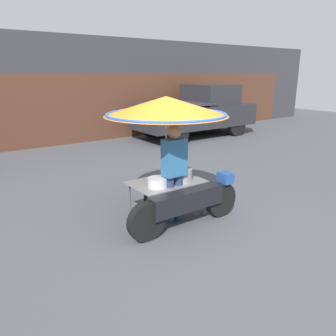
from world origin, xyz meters
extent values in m
plane|color=#4C4F54|center=(0.00, 0.00, 0.00)|extent=(36.00, 36.00, 0.00)
cube|color=#38383D|center=(0.00, 8.63, 1.83)|extent=(28.00, 2.00, 3.66)
cube|color=#563323|center=(0.00, 7.60, 1.19)|extent=(23.80, 0.06, 2.38)
cylinder|color=black|center=(0.74, 0.13, 0.30)|extent=(0.60, 0.14, 0.60)
cylinder|color=black|center=(-0.77, 0.13, 0.30)|extent=(0.60, 0.14, 0.60)
cube|color=black|center=(-0.02, 0.13, 0.46)|extent=(1.33, 0.24, 0.32)
cube|color=#234C93|center=(0.83, 0.13, 0.68)|extent=(0.20, 0.24, 0.18)
cylinder|color=black|center=(-0.02, 0.93, 0.27)|extent=(0.54, 0.14, 0.54)
cylinder|color=#515156|center=(0.50, 0.34, 0.30)|extent=(0.03, 0.03, 0.60)
cylinder|color=#515156|center=(0.50, 1.03, 0.30)|extent=(0.03, 0.03, 0.60)
cylinder|color=#515156|center=(-0.54, 0.34, 0.30)|extent=(0.03, 0.03, 0.60)
cylinder|color=#515156|center=(-0.54, 1.03, 0.30)|extent=(0.03, 0.03, 0.60)
cube|color=gray|center=(-0.02, 0.69, 0.61)|extent=(1.23, 0.82, 0.02)
cylinder|color=#B2B2B7|center=(-0.02, 0.69, 1.18)|extent=(0.03, 0.03, 1.12)
cone|color=orange|center=(-0.02, 0.69, 1.90)|extent=(2.00, 2.00, 0.31)
torus|color=blue|center=(-0.02, 0.69, 1.76)|extent=(1.95, 1.95, 0.05)
cylinder|color=silver|center=(-0.29, 0.55, 0.70)|extent=(0.32, 0.32, 0.15)
cylinder|color=#939399|center=(0.20, 0.57, 0.74)|extent=(0.39, 0.39, 0.23)
cylinder|color=#1E6BB2|center=(0.32, 0.91, 0.71)|extent=(0.21, 0.21, 0.16)
cylinder|color=navy|center=(-0.13, 0.43, 0.40)|extent=(0.14, 0.14, 0.80)
cylinder|color=navy|center=(0.05, 0.43, 0.40)|extent=(0.14, 0.14, 0.80)
cube|color=teal|center=(-0.04, 0.43, 1.10)|extent=(0.38, 0.22, 0.60)
sphere|color=#A87A5B|center=(-0.04, 0.43, 1.51)|extent=(0.22, 0.22, 0.22)
cylinder|color=black|center=(6.66, 5.30, 0.41)|extent=(0.81, 0.24, 0.81)
cylinder|color=black|center=(6.66, 7.00, 0.41)|extent=(0.81, 0.24, 0.81)
cylinder|color=black|center=(3.76, 5.30, 0.41)|extent=(0.81, 0.24, 0.81)
cylinder|color=black|center=(3.76, 7.00, 0.41)|extent=(0.81, 0.24, 0.81)
cube|color=#28282D|center=(5.21, 6.15, 0.81)|extent=(4.84, 1.99, 0.81)
cube|color=#28282D|center=(5.98, 6.15, 1.59)|extent=(1.65, 1.83, 0.76)
cube|color=#2D2D33|center=(4.24, 6.15, 1.31)|extent=(2.52, 1.91, 0.08)
camera|label=1|loc=(-3.08, -3.63, 2.40)|focal=35.00mm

